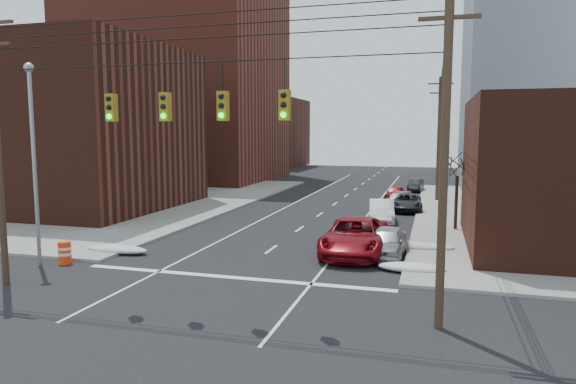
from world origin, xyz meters
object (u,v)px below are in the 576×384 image
Objects in this scene: lot_car_b at (155,195)px; construction_barrel at (65,252)px; parked_car_c at (407,202)px; parked_car_d at (398,201)px; parked_car_e at (395,193)px; lot_car_a at (151,197)px; red_pickup at (355,236)px; parked_car_f at (416,185)px; lot_car_c at (88,197)px; lot_car_d at (152,189)px; parked_car_b at (381,211)px; parked_car_a at (387,242)px.

lot_car_b reaches higher than construction_barrel.
parked_car_d is at bearing 117.04° from parked_car_c.
lot_car_a reaches higher than parked_car_e.
parked_car_d is 5.40m from parked_car_e.
parked_car_c is 4.59× the size of construction_barrel.
lot_car_b is at bearing 108.71° from construction_barrel.
lot_car_a is (-18.97, 12.01, -0.13)m from red_pickup.
red_pickup is 1.72× the size of parked_car_f.
lot_car_b is at bearing -57.82° from lot_car_c.
lot_car_d is at bearing 170.77° from parked_car_c.
lot_car_a is (-19.33, 2.33, 0.01)m from parked_car_b.
lot_car_b is 0.87× the size of lot_car_c.
parked_car_b is (-1.27, 9.89, 0.01)m from parked_car_a.
parked_car_d is (0.64, 7.13, -0.16)m from parked_car_b.
parked_car_d is at bearing 58.26° from construction_barrel.
parked_car_b is at bearing -107.25° from parked_car_c.
parked_car_d is at bearing 95.59° from parked_car_a.
red_pickup is at bearing 23.90° from construction_barrel.
construction_barrel is (-14.90, -35.15, -0.08)m from parked_car_f.
parked_car_e is at bearing -98.03° from parked_car_f.
parked_car_e is at bearing 88.09° from red_pickup.
lot_car_a is (-20.59, 12.22, 0.03)m from parked_car_a.
lot_car_c is 8.04m from lot_car_d.
parked_car_a is at bearing -93.94° from parked_car_c.
parked_car_f is at bearing 85.99° from parked_car_c.
lot_car_b is (-21.30, -1.80, 0.10)m from parked_car_c.
parked_car_c reaches higher than construction_barrel.
construction_barrel is (-12.95, -5.74, -0.37)m from red_pickup.
lot_car_b reaches higher than parked_car_e.
parked_car_c is 1.27× the size of lot_car_a.
lot_car_a is 0.85× the size of lot_car_b.
lot_car_b is 4.29× the size of construction_barrel.
lot_car_c reaches higher than lot_car_a.
lot_car_c is 18.99m from construction_barrel.
parked_car_d is at bearing -77.80° from parked_car_e.
lot_car_a is at bearing -146.93° from parked_car_e.
parked_car_b is (0.35, 9.67, -0.14)m from red_pickup.
lot_car_a is 1.07× the size of lot_car_d.
parked_car_a is 0.95× the size of parked_car_b.
lot_car_c is 4.95× the size of construction_barrel.
lot_car_b is at bearing -167.12° from lot_car_d.
construction_barrel is at bearing -155.72° from lot_car_c.
parked_car_d is (1.00, 16.80, -0.30)m from red_pickup.
parked_car_d is 20.54m from lot_car_a.
parked_car_a reaches higher than lot_car_d.
parked_car_a is at bearing -105.53° from lot_car_b.
parked_car_f is (0.96, 12.62, 0.01)m from parked_car_d.
construction_barrel is (-13.30, -15.41, -0.23)m from parked_car_b.
parked_car_c is 1.27× the size of parked_car_f.
parked_car_d is 1.18× the size of lot_car_d.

